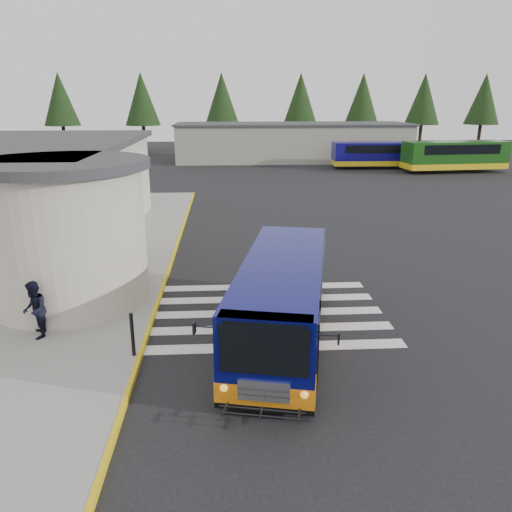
{
  "coord_description": "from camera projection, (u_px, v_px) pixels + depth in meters",
  "views": [
    {
      "loc": [
        -1.6,
        -16.01,
        6.8
      ],
      "look_at": [
        -0.68,
        -0.5,
        1.9
      ],
      "focal_mm": 35.0,
      "sensor_mm": 36.0,
      "label": 1
    }
  ],
  "objects": [
    {
      "name": "crosswalk",
      "position": [
        262.0,
        313.0,
        16.59
      ],
      "size": [
        8.0,
        5.35,
        0.01
      ],
      "color": "silver",
      "rests_on": "ground"
    },
    {
      "name": "transit_bus",
      "position": [
        282.0,
        303.0,
        14.42
      ],
      "size": [
        4.27,
        8.86,
        2.43
      ],
      "rotation": [
        0.0,
        0.0,
        -0.21
      ],
      "color": "#070955",
      "rests_on": "ground"
    },
    {
      "name": "pedestrian_b",
      "position": [
        34.0,
        310.0,
        14.36
      ],
      "size": [
        0.86,
        0.98,
        1.7
      ],
      "primitive_type": "imported",
      "rotation": [
        0.0,
        0.0,
        -1.28
      ],
      "color": "black",
      "rests_on": "sidewalk"
    },
    {
      "name": "station_building",
      "position": [
        23.0,
        197.0,
        22.57
      ],
      "size": [
        12.7,
        18.7,
        4.8
      ],
      "color": "#BBB19E",
      "rests_on": "ground"
    },
    {
      "name": "ground",
      "position": [
        275.0,
        303.0,
        17.38
      ],
      "size": [
        140.0,
        140.0,
        0.0
      ],
      "primitive_type": "plane",
      "color": "black",
      "rests_on": "ground"
    },
    {
      "name": "depot_building",
      "position": [
        292.0,
        142.0,
        57.07
      ],
      "size": [
        26.4,
        8.4,
        4.2
      ],
      "color": "gray",
      "rests_on": "ground"
    },
    {
      "name": "curb_strip",
      "position": [
        170.0,
        267.0,
        20.93
      ],
      "size": [
        0.12,
        34.0,
        0.16
      ],
      "primitive_type": "cube",
      "color": "gold",
      "rests_on": "ground"
    },
    {
      "name": "sidewalk",
      "position": [
        49.0,
        269.0,
        20.66
      ],
      "size": [
        10.0,
        34.0,
        0.15
      ],
      "primitive_type": "cube",
      "color": "gray",
      "rests_on": "ground"
    },
    {
      "name": "bollard",
      "position": [
        132.0,
        334.0,
        13.38
      ],
      "size": [
        0.1,
        0.1,
        1.23
      ],
      "primitive_type": "cylinder",
      "color": "black",
      "rests_on": "sidewalk"
    },
    {
      "name": "far_bus_b",
      "position": [
        455.0,
        155.0,
        47.96
      ],
      "size": [
        10.07,
        3.69,
        2.54
      ],
      "rotation": [
        0.0,
        0.0,
        1.67
      ],
      "color": "#174512",
      "rests_on": "ground"
    },
    {
      "name": "tree_line",
      "position": [
        287.0,
        99.0,
        63.3
      ],
      "size": [
        58.4,
        4.4,
        10.0
      ],
      "color": "black",
      "rests_on": "ground"
    },
    {
      "name": "pedestrian_a",
      "position": [
        73.0,
        297.0,
        15.43
      ],
      "size": [
        0.6,
        0.69,
        1.6
      ],
      "primitive_type": "imported",
      "rotation": [
        0.0,
        0.0,
        2.02
      ],
      "color": "black",
      "rests_on": "sidewalk"
    },
    {
      "name": "far_bus_a",
      "position": [
        376.0,
        154.0,
        50.78
      ],
      "size": [
        8.81,
        2.67,
        2.26
      ],
      "rotation": [
        0.0,
        0.0,
        1.55
      ],
      "color": "#0C085D",
      "rests_on": "ground"
    }
  ]
}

